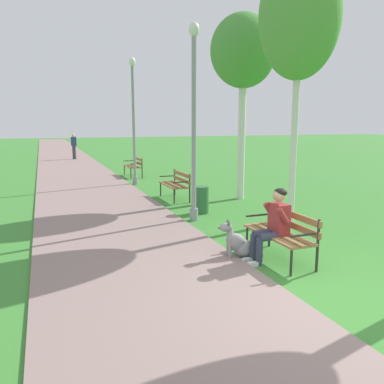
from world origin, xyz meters
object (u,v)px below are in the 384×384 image
park_bench_near (283,230)px  litter_bin (202,200)px  birch_tree_second (300,17)px  person_seated_on_near_bench (273,222)px  park_bench_far (134,165)px  dog_grey (239,244)px  lamp_post_mid (134,120)px  birch_tree_third (243,53)px  pedestrian_distant (74,146)px  lamp_post_near (194,122)px  park_bench_mid (176,183)px

park_bench_near → litter_bin: (0.04, 3.69, -0.16)m
birch_tree_second → litter_bin: size_ratio=8.56×
person_seated_on_near_bench → birch_tree_second: bearing=48.9°
park_bench_far → dog_grey: bearing=-93.3°
park_bench_near → lamp_post_mid: (-0.50, 9.04, 1.89)m
birch_tree_second → park_bench_near: bearing=-128.1°
park_bench_near → birch_tree_third: bearing=69.4°
dog_grey → birch_tree_second: (2.38, 1.87, 4.34)m
park_bench_far → person_seated_on_near_bench: (-0.17, -11.25, 0.17)m
birch_tree_third → litter_bin: size_ratio=7.79×
litter_bin → pedestrian_distant: size_ratio=0.42×
lamp_post_near → litter_bin: size_ratio=6.45×
park_bench_far → birch_tree_second: size_ratio=0.25×
park_bench_near → person_seated_on_near_bench: person_seated_on_near_bench is taller
park_bench_far → lamp_post_mid: 2.94m
lamp_post_near → pedestrian_distant: bearing=94.7°
park_bench_mid → pedestrian_distant: size_ratio=0.91×
litter_bin → park_bench_mid: bearing=90.2°
park_bench_far → pedestrian_distant: size_ratio=0.91×
park_bench_far → dog_grey: 10.94m
dog_grey → lamp_post_mid: size_ratio=0.18×
pedestrian_distant → birch_tree_second: bearing=-78.9°
lamp_post_near → pedestrian_distant: lamp_post_near is taller
dog_grey → pedestrian_distant: 20.09m
birch_tree_second → litter_bin: birch_tree_second is taller
lamp_post_mid → dog_grey: bearing=-91.1°
park_bench_mid → lamp_post_mid: 3.85m
dog_grey → litter_bin: dog_grey is taller
dog_grey → birch_tree_second: bearing=38.1°
person_seated_on_near_bench → lamp_post_near: bearing=94.3°
pedestrian_distant → litter_bin: bearing=-83.5°
litter_bin → park_bench_far: bearing=90.6°
lamp_post_mid → pedestrian_distant: size_ratio=2.82×
park_bench_far → litter_bin: bearing=-89.4°
pedestrian_distant → lamp_post_mid: bearing=-83.2°
park_bench_near → park_bench_far: 11.23m
lamp_post_mid → pedestrian_distant: (-1.35, 11.33, -1.56)m
park_bench_near → litter_bin: 3.70m
park_bench_far → park_bench_near: bearing=-89.8°
lamp_post_near → birch_tree_second: bearing=-21.8°
lamp_post_near → lamp_post_mid: bearing=90.6°
birch_tree_third → litter_bin: 4.62m
park_bench_near → person_seated_on_near_bench: (-0.21, -0.02, 0.17)m
birch_tree_third → park_bench_far: bearing=107.7°
litter_bin → birch_tree_third: bearing=37.0°
birch_tree_second → birch_tree_third: (0.20, 2.92, -0.27)m
person_seated_on_near_bench → park_bench_mid: bearing=87.6°
birch_tree_second → birch_tree_third: size_ratio=1.10×
dog_grey → lamp_post_near: size_ratio=0.18×
park_bench_near → litter_bin: bearing=89.5°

